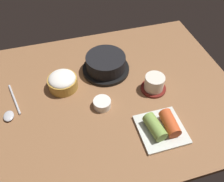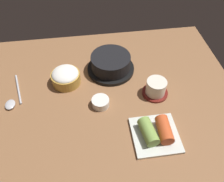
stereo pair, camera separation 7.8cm
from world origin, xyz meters
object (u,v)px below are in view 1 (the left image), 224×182
at_px(stone_pot, 106,64).
at_px(spoon, 11,110).
at_px(rice_bowl, 62,81).
at_px(banchan_cup_center, 102,103).
at_px(kimchi_plate, 162,127).
at_px(tea_cup_with_saucer, 154,84).

xyz_separation_m(stone_pot, spoon, (-0.38, -0.11, -0.03)).
height_order(rice_bowl, banchan_cup_center, rice_bowl).
bearing_deg(kimchi_plate, banchan_cup_center, 136.80).
bearing_deg(spoon, rice_bowl, 18.52).
relative_size(rice_bowl, banchan_cup_center, 1.76).
distance_m(tea_cup_with_saucer, spoon, 0.53).
bearing_deg(rice_bowl, stone_pot, 14.23).
height_order(stone_pot, banchan_cup_center, stone_pot).
bearing_deg(spoon, stone_pot, 16.49).
relative_size(banchan_cup_center, kimchi_plate, 0.42).
xyz_separation_m(kimchi_plate, spoon, (-0.48, 0.22, -0.01)).
relative_size(banchan_cup_center, spoon, 0.36).
xyz_separation_m(tea_cup_with_saucer, kimchi_plate, (-0.05, -0.18, -0.01)).
xyz_separation_m(stone_pot, tea_cup_with_saucer, (0.15, -0.15, -0.00)).
relative_size(stone_pot, spoon, 1.08).
relative_size(tea_cup_with_saucer, kimchi_plate, 0.65).
bearing_deg(tea_cup_with_saucer, banchan_cup_center, -172.87).
bearing_deg(stone_pot, kimchi_plate, -73.05).
distance_m(rice_bowl, spoon, 0.21).
distance_m(rice_bowl, tea_cup_with_saucer, 0.34).
relative_size(tea_cup_with_saucer, spoon, 0.55).
relative_size(stone_pot, kimchi_plate, 1.28).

